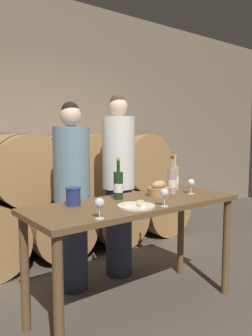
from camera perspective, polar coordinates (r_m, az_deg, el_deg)
The scene contains 15 objects.
ground_plane at distance 2.90m, azimuth 1.74°, elevation -23.42°, with size 10.00×10.00×0.00m, color #564F44.
stone_wall_back at distance 4.44m, azimuth -16.54°, elevation 8.07°, with size 10.00×0.12×3.20m.
barrel_stack at distance 3.96m, azimuth -13.04°, elevation -5.06°, with size 3.88×0.94×1.43m.
tasting_table at distance 2.61m, azimuth 1.79°, elevation -8.48°, with size 1.73×0.66×0.90m.
person_left at distance 2.98m, azimuth -9.35°, elevation -4.73°, with size 0.32×0.32×1.70m.
person_right at distance 3.25m, azimuth -1.28°, elevation -2.80°, with size 0.32×0.32×1.80m.
wine_bottle_red at distance 2.63m, azimuth -1.35°, elevation -2.99°, with size 0.08×0.08×0.34m.
wine_bottle_white at distance 3.13m, azimuth 8.50°, elevation -1.66°, with size 0.08×0.08×0.33m.
wine_bottle_rose at distance 2.90m, azimuth 8.00°, elevation -2.26°, with size 0.08×0.08×0.33m.
blue_crock at distance 2.44m, azimuth -9.17°, elevation -4.79°, with size 0.11×0.11×0.13m.
bread_basket at distance 2.80m, azimuth 5.77°, elevation -3.83°, with size 0.19×0.19×0.13m.
cheese_plate at distance 2.37m, azimuth 1.79°, elevation -6.59°, with size 0.27×0.27×0.04m.
wine_glass_far_left at distance 2.04m, azimuth -4.63°, elevation -6.25°, with size 0.06×0.06×0.13m.
wine_glass_left at distance 2.39m, azimuth 6.73°, elevation -4.45°, with size 0.06×0.06×0.13m.
wine_glass_center at distance 2.92m, azimuth 11.29°, elevation -2.60°, with size 0.06×0.06×0.13m.
Camera 1 is at (-1.60, -1.95, 1.43)m, focal length 35.00 mm.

